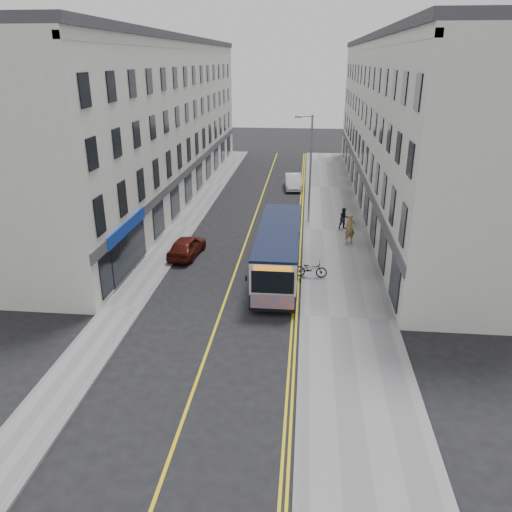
% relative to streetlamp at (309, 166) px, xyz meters
% --- Properties ---
extents(ground, '(140.00, 140.00, 0.00)m').
position_rel_streetlamp_xyz_m(ground, '(-4.17, -14.00, -4.38)').
color(ground, black).
rests_on(ground, ground).
extents(pavement_east, '(4.50, 64.00, 0.12)m').
position_rel_streetlamp_xyz_m(pavement_east, '(2.08, -2.00, -4.32)').
color(pavement_east, gray).
rests_on(pavement_east, ground).
extents(pavement_west, '(2.00, 64.00, 0.12)m').
position_rel_streetlamp_xyz_m(pavement_west, '(-9.17, -2.00, -4.32)').
color(pavement_west, gray).
rests_on(pavement_west, ground).
extents(kerb_east, '(0.18, 64.00, 0.13)m').
position_rel_streetlamp_xyz_m(kerb_east, '(-0.17, -2.00, -4.32)').
color(kerb_east, slate).
rests_on(kerb_east, ground).
extents(kerb_west, '(0.18, 64.00, 0.13)m').
position_rel_streetlamp_xyz_m(kerb_west, '(-8.17, -2.00, -4.32)').
color(kerb_west, slate).
rests_on(kerb_west, ground).
extents(road_centre_line, '(0.12, 64.00, 0.01)m').
position_rel_streetlamp_xyz_m(road_centre_line, '(-4.17, -2.00, -4.38)').
color(road_centre_line, gold).
rests_on(road_centre_line, ground).
extents(road_dbl_yellow_inner, '(0.10, 64.00, 0.01)m').
position_rel_streetlamp_xyz_m(road_dbl_yellow_inner, '(-0.62, -2.00, -4.38)').
color(road_dbl_yellow_inner, gold).
rests_on(road_dbl_yellow_inner, ground).
extents(road_dbl_yellow_outer, '(0.10, 64.00, 0.01)m').
position_rel_streetlamp_xyz_m(road_dbl_yellow_outer, '(-0.42, -2.00, -4.38)').
color(road_dbl_yellow_outer, gold).
rests_on(road_dbl_yellow_outer, ground).
extents(terrace_east, '(6.00, 46.00, 13.00)m').
position_rel_streetlamp_xyz_m(terrace_east, '(7.33, 7.00, 2.12)').
color(terrace_east, silver).
rests_on(terrace_east, ground).
extents(terrace_west, '(6.00, 46.00, 13.00)m').
position_rel_streetlamp_xyz_m(terrace_west, '(-13.17, 7.00, 2.12)').
color(terrace_west, silver).
rests_on(terrace_west, ground).
extents(streetlamp, '(1.32, 0.18, 8.00)m').
position_rel_streetlamp_xyz_m(streetlamp, '(0.00, 0.00, 0.00)').
color(streetlamp, gray).
rests_on(streetlamp, ground).
extents(city_bus, '(2.34, 9.99, 2.90)m').
position_rel_streetlamp_xyz_m(city_bus, '(-1.60, -10.34, -2.80)').
color(city_bus, black).
rests_on(city_bus, ground).
extents(bicycle, '(1.91, 0.75, 0.99)m').
position_rel_streetlamp_xyz_m(bicycle, '(0.23, -10.59, -3.77)').
color(bicycle, black).
rests_on(bicycle, pavement_east).
extents(pedestrian_near, '(0.82, 0.64, 1.98)m').
position_rel_streetlamp_xyz_m(pedestrian_near, '(2.85, -4.63, -3.27)').
color(pedestrian_near, olive).
rests_on(pedestrian_near, pavement_east).
extents(pedestrian_far, '(0.92, 0.81, 1.58)m').
position_rel_streetlamp_xyz_m(pedestrian_far, '(2.64, -1.66, -3.47)').
color(pedestrian_far, black).
rests_on(pedestrian_far, pavement_east).
extents(car_white, '(1.80, 4.37, 1.41)m').
position_rel_streetlamp_xyz_m(car_white, '(-1.43, 10.57, -3.68)').
color(car_white, silver).
rests_on(car_white, ground).
extents(car_maroon, '(2.00, 4.04, 1.33)m').
position_rel_streetlamp_xyz_m(car_maroon, '(-7.57, -7.79, -3.72)').
color(car_maroon, '#4B130C').
rests_on(car_maroon, ground).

